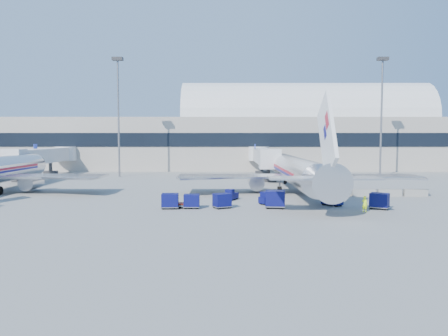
{
  "coord_description": "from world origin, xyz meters",
  "views": [
    {
      "loc": [
        0.15,
        -53.33,
        7.49
      ],
      "look_at": [
        0.1,
        6.0,
        3.34
      ],
      "focal_mm": 35.0,
      "sensor_mm": 36.0,
      "label": 1
    }
  ],
  "objects_px": {
    "airliner_main": "(298,172)",
    "cart_train_c": "(170,201)",
    "cart_solo_near": "(275,199)",
    "jetbridge_near": "(263,156)",
    "barrier_far": "(416,193)",
    "cart_open_red": "(186,204)",
    "mast_west": "(118,99)",
    "cart_solo_far": "(379,201)",
    "barrier_mid": "(390,193)",
    "mast_east": "(382,99)",
    "barrier_near": "(364,193)",
    "cart_train_a": "(222,200)",
    "tug_right": "(331,200)",
    "cart_train_b": "(192,201)",
    "tug_lead": "(268,198)",
    "tug_left": "(231,195)",
    "ramp_worker": "(365,204)",
    "jetbridge_mid": "(46,156)"
  },
  "relations": [
    {
      "from": "tug_lead",
      "to": "cart_train_c",
      "type": "distance_m",
      "value": 11.08
    },
    {
      "from": "barrier_mid",
      "to": "barrier_far",
      "type": "distance_m",
      "value": 3.3
    },
    {
      "from": "jetbridge_near",
      "to": "ramp_worker",
      "type": "xyz_separation_m",
      "value": [
        6.74,
        -40.47,
        -3.12
      ]
    },
    {
      "from": "cart_solo_near",
      "to": "jetbridge_near",
      "type": "bearing_deg",
      "value": 95.38
    },
    {
      "from": "tug_lead",
      "to": "cart_open_red",
      "type": "height_order",
      "value": "tug_lead"
    },
    {
      "from": "cart_open_red",
      "to": "cart_train_b",
      "type": "bearing_deg",
      "value": -24.9
    },
    {
      "from": "barrier_near",
      "to": "cart_train_a",
      "type": "xyz_separation_m",
      "value": [
        -18.09,
        -9.5,
        0.38
      ]
    },
    {
      "from": "mast_east",
      "to": "barrier_mid",
      "type": "relative_size",
      "value": 7.53
    },
    {
      "from": "barrier_far",
      "to": "cart_open_red",
      "type": "height_order",
      "value": "barrier_far"
    },
    {
      "from": "jetbridge_near",
      "to": "cart_open_red",
      "type": "height_order",
      "value": "jetbridge_near"
    },
    {
      "from": "barrier_near",
      "to": "cart_train_c",
      "type": "bearing_deg",
      "value": -157.37
    },
    {
      "from": "barrier_near",
      "to": "cart_open_red",
      "type": "bearing_deg",
      "value": -156.97
    },
    {
      "from": "tug_right",
      "to": "cart_train_b",
      "type": "bearing_deg",
      "value": -127.72
    },
    {
      "from": "mast_east",
      "to": "ramp_worker",
      "type": "height_order",
      "value": "mast_east"
    },
    {
      "from": "cart_open_red",
      "to": "barrier_far",
      "type": "bearing_deg",
      "value": 17.91
    },
    {
      "from": "barrier_far",
      "to": "barrier_mid",
      "type": "bearing_deg",
      "value": 180.0
    },
    {
      "from": "mast_west",
      "to": "cart_train_b",
      "type": "bearing_deg",
      "value": -66.07
    },
    {
      "from": "cart_solo_near",
      "to": "jetbridge_mid",
      "type": "bearing_deg",
      "value": 144.62
    },
    {
      "from": "barrier_far",
      "to": "tug_left",
      "type": "distance_m",
      "value": 23.88
    },
    {
      "from": "barrier_mid",
      "to": "cart_train_b",
      "type": "distance_m",
      "value": 26.42
    },
    {
      "from": "tug_right",
      "to": "airliner_main",
      "type": "bearing_deg",
      "value": 145.75
    },
    {
      "from": "jetbridge_near",
      "to": "cart_train_c",
      "type": "height_order",
      "value": "jetbridge_near"
    },
    {
      "from": "tug_right",
      "to": "cart_solo_far",
      "type": "relative_size",
      "value": 0.97
    },
    {
      "from": "barrier_mid",
      "to": "cart_train_a",
      "type": "relative_size",
      "value": 1.37
    },
    {
      "from": "ramp_worker",
      "to": "cart_open_red",
      "type": "bearing_deg",
      "value": 41.3
    },
    {
      "from": "barrier_far",
      "to": "tug_right",
      "type": "relative_size",
      "value": 1.28
    },
    {
      "from": "cart_train_a",
      "to": "cart_train_c",
      "type": "distance_m",
      "value": 5.48
    },
    {
      "from": "cart_train_b",
      "to": "cart_solo_near",
      "type": "bearing_deg",
      "value": 0.44
    },
    {
      "from": "airliner_main",
      "to": "cart_solo_far",
      "type": "relative_size",
      "value": 15.56
    },
    {
      "from": "tug_right",
      "to": "cart_train_b",
      "type": "xyz_separation_m",
      "value": [
        -15.26,
        -2.0,
        0.15
      ]
    },
    {
      "from": "mast_west",
      "to": "cart_solo_far",
      "type": "bearing_deg",
      "value": -46.26
    },
    {
      "from": "jetbridge_mid",
      "to": "ramp_worker",
      "type": "xyz_separation_m",
      "value": [
        48.74,
        -40.47,
        -3.12
      ]
    },
    {
      "from": "tug_lead",
      "to": "tug_right",
      "type": "xyz_separation_m",
      "value": [
        6.9,
        -0.92,
        0.0
      ]
    },
    {
      "from": "mast_east",
      "to": "cart_solo_near",
      "type": "xyz_separation_m",
      "value": [
        -24.45,
        -37.53,
        -13.79
      ]
    },
    {
      "from": "cart_solo_far",
      "to": "cart_train_a",
      "type": "bearing_deg",
      "value": -150.92
    },
    {
      "from": "cart_train_a",
      "to": "cart_train_c",
      "type": "height_order",
      "value": "cart_train_c"
    },
    {
      "from": "barrier_mid",
      "to": "cart_solo_near",
      "type": "distance_m",
      "value": 18.41
    },
    {
      "from": "mast_east",
      "to": "ramp_worker",
      "type": "bearing_deg",
      "value": -111.55
    },
    {
      "from": "cart_train_c",
      "to": "mast_east",
      "type": "bearing_deg",
      "value": 43.99
    },
    {
      "from": "cart_train_c",
      "to": "cart_solo_near",
      "type": "relative_size",
      "value": 0.81
    },
    {
      "from": "mast_west",
      "to": "cart_open_red",
      "type": "xyz_separation_m",
      "value": [
        16.06,
        -37.33,
        -14.41
      ]
    },
    {
      "from": "barrier_far",
      "to": "jetbridge_mid",
      "type": "bearing_deg",
      "value": 153.98
    },
    {
      "from": "mast_east",
      "to": "tug_lead",
      "type": "height_order",
      "value": "mast_east"
    },
    {
      "from": "cart_train_a",
      "to": "ramp_worker",
      "type": "relative_size",
      "value": 1.36
    },
    {
      "from": "jetbridge_near",
      "to": "mast_west",
      "type": "height_order",
      "value": "mast_west"
    },
    {
      "from": "airliner_main",
      "to": "cart_train_c",
      "type": "xyz_separation_m",
      "value": [
        -15.57,
        -12.33,
        -2.07
      ]
    },
    {
      "from": "jetbridge_near",
      "to": "barrier_mid",
      "type": "bearing_deg",
      "value": -64.56
    },
    {
      "from": "ramp_worker",
      "to": "cart_solo_far",
      "type": "bearing_deg",
      "value": -93.17
    },
    {
      "from": "airliner_main",
      "to": "tug_right",
      "type": "bearing_deg",
      "value": -79.05
    },
    {
      "from": "cart_solo_near",
      "to": "mast_west",
      "type": "bearing_deg",
      "value": 132.68
    }
  ]
}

